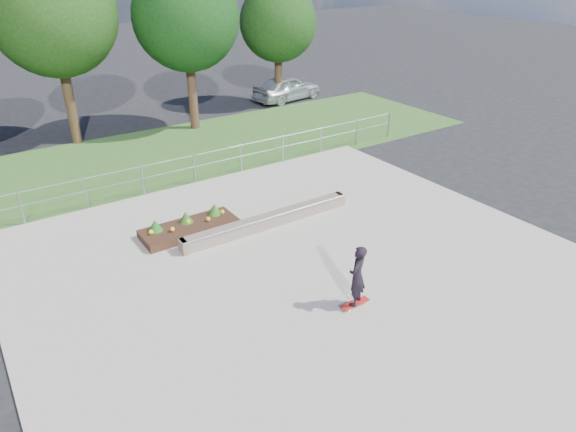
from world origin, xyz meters
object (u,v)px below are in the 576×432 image
(planter_bed, at_px, (189,226))
(skateboarder, at_px, (357,276))
(parked_car, at_px, (287,88))
(grind_ledge, at_px, (269,221))

(planter_bed, bearing_deg, skateboarder, -72.76)
(planter_bed, height_order, parked_car, parked_car)
(grind_ledge, relative_size, skateboarder, 3.58)
(parked_car, bearing_deg, planter_bed, 126.94)
(skateboarder, xyz_separation_m, parked_car, (9.94, 17.78, -0.19))
(skateboarder, bearing_deg, grind_ledge, 84.68)
(planter_bed, relative_size, parked_car, 0.69)
(grind_ledge, relative_size, planter_bed, 2.00)
(grind_ledge, bearing_deg, parked_car, 53.95)
(skateboarder, relative_size, parked_car, 0.38)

